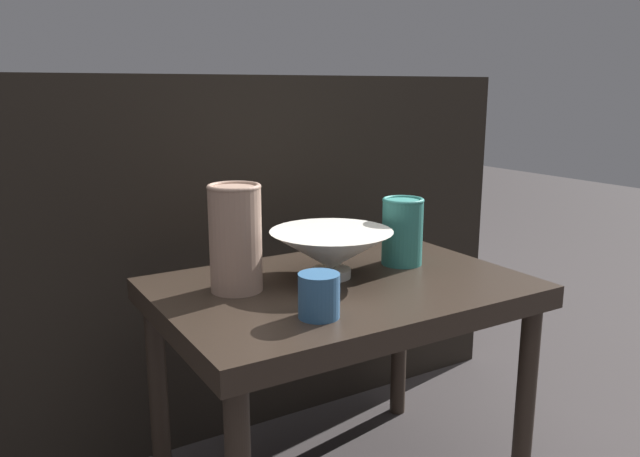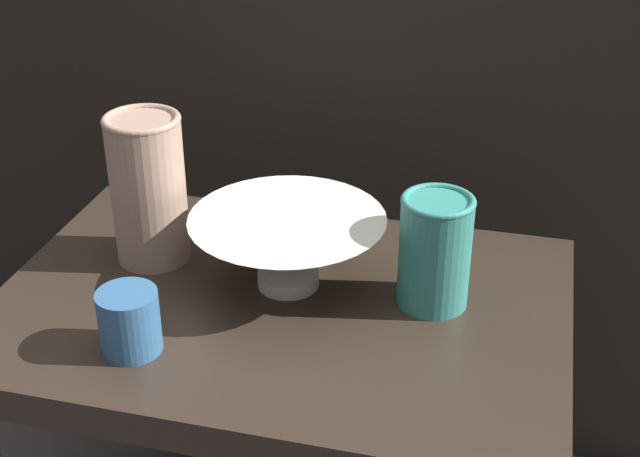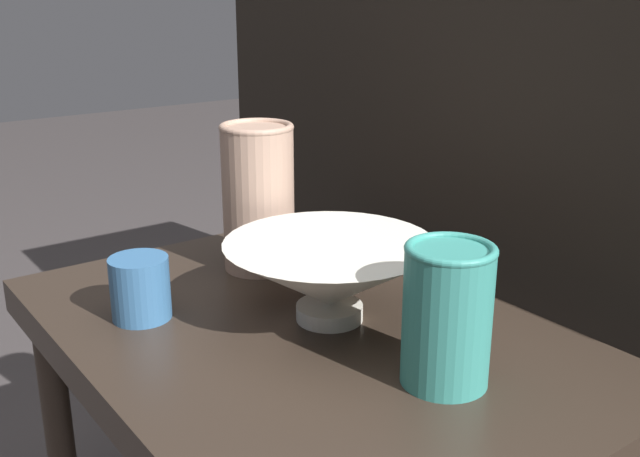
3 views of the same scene
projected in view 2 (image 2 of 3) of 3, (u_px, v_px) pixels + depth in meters
The scene contains 6 objects.
table at pixel (281, 337), 1.04m from camera, with size 0.65×0.45×0.43m.
couch_backdrop at pixel (375, 139), 1.51m from camera, with size 1.32×0.50×0.80m.
bowl at pixel (285, 246), 1.02m from camera, with size 0.23×0.23×0.09m.
vase_textured_left at pixel (148, 187), 1.06m from camera, with size 0.09×0.09×0.18m.
vase_colorful_right at pixel (435, 250), 0.98m from camera, with size 0.08×0.08×0.13m.
cup at pixel (129, 321), 0.92m from camera, with size 0.06×0.06×0.07m.
Camera 2 is at (0.25, -0.82, 0.99)m, focal length 50.00 mm.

